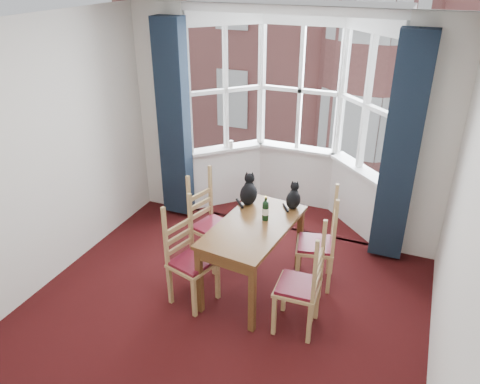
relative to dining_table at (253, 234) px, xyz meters
The scene contains 20 objects.
floor 1.12m from the dining_table, 99.85° to the right, with size 4.50×4.50×0.00m, color black.
ceiling 2.29m from the dining_table, 99.85° to the right, with size 4.50×4.50×0.00m, color white.
wall_left 2.43m from the dining_table, 157.96° to the right, with size 4.50×4.50×0.00m, color silver.
wall_right 2.17m from the dining_table, 25.22° to the right, with size 4.50×4.50×0.00m, color silver.
wall_back_pier_left 2.38m from the dining_table, 142.56° to the left, with size 0.70×0.12×2.80m, color silver.
wall_back_pier_right 2.16m from the dining_table, 42.62° to the left, with size 0.70×0.12×2.80m, color silver.
bay_window 2.02m from the dining_table, 94.59° to the left, with size 2.76×0.94×2.80m.
curtain_left 2.09m from the dining_table, 142.64° to the left, with size 0.38×0.22×2.60m, color #15202F.
curtain_right 1.87m from the dining_table, 43.39° to the left, with size 0.38×0.22×2.60m, color #15202F.
dining_table is the anchor object (origin of this frame).
chair_left_near 0.74m from the dining_table, 144.48° to the right, with size 0.50×0.51×0.92m.
chair_left_far 0.79m from the dining_table, 156.31° to the left, with size 0.50×0.51×0.92m.
chair_right_near 0.83m from the dining_table, 30.04° to the right, with size 0.42×0.44×0.92m.
chair_right_far 0.80m from the dining_table, 29.21° to the left, with size 0.48×0.50×0.92m.
cat_left 0.54m from the dining_table, 117.26° to the left, with size 0.24×0.29×0.36m.
cat_right 0.63m from the dining_table, 62.47° to the left, with size 0.18×0.24×0.30m.
wine_bottle 0.28m from the dining_table, 61.94° to the left, with size 0.07×0.07×0.27m.
candle_tall 2.01m from the dining_table, 119.93° to the left, with size 0.06×0.06×0.11m, color white.
street 32.08m from the dining_table, 90.28° to the left, with size 80.00×80.00×0.00m, color #333335.
tenement_building 13.17m from the dining_table, 90.66° to the left, with size 18.40×7.80×15.20m.
Camera 1 is at (1.60, -3.02, 3.26)m, focal length 35.00 mm.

